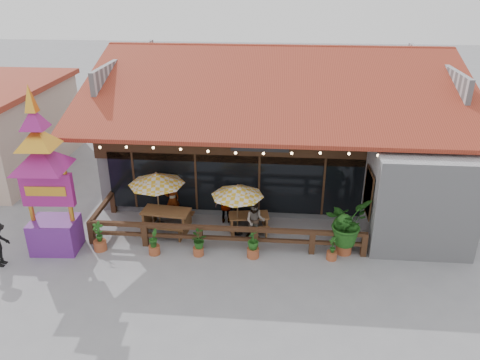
# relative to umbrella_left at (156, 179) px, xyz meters

# --- Properties ---
(ground) EXTENTS (100.00, 100.00, 0.00)m
(ground) POSITION_rel_umbrella_left_xyz_m (4.34, -0.98, -1.99)
(ground) COLOR gray
(ground) RESTS_ON ground
(restaurant_building) EXTENTS (15.50, 14.73, 6.09)m
(restaurant_building) POSITION_rel_umbrella_left_xyz_m (4.60, 5.63, 0.21)
(restaurant_building) COLOR #ADADB2
(restaurant_building) RESTS_ON ground
(patio_railing) EXTENTS (10.00, 2.60, 0.92)m
(patio_railing) POSITION_rel_umbrella_left_xyz_m (2.09, -1.25, -1.38)
(patio_railing) COLOR #452B18
(patio_railing) RESTS_ON ground
(umbrella_left) EXTENTS (2.51, 2.51, 2.28)m
(umbrella_left) POSITION_rel_umbrella_left_xyz_m (0.00, 0.00, 0.00)
(umbrella_left) COLOR brown
(umbrella_left) RESTS_ON ground
(umbrella_right) EXTENTS (2.09, 2.09, 2.09)m
(umbrella_right) POSITION_rel_umbrella_left_xyz_m (3.11, -0.42, -0.17)
(umbrella_right) COLOR brown
(umbrella_right) RESTS_ON ground
(picnic_table_left) EXTENTS (1.95, 1.73, 0.87)m
(picnic_table_left) POSITION_rel_umbrella_left_xyz_m (0.38, -0.37, -1.41)
(picnic_table_left) COLOR brown
(picnic_table_left) RESTS_ON ground
(picnic_table_right) EXTENTS (1.68, 1.51, 0.72)m
(picnic_table_right) POSITION_rel_umbrella_left_xyz_m (3.52, -0.18, -1.51)
(picnic_table_right) COLOR brown
(picnic_table_right) RESTS_ON ground
(thai_sign_tower) EXTENTS (2.52, 2.52, 6.44)m
(thai_sign_tower) POSITION_rel_umbrella_left_xyz_m (-3.24, -2.00, 1.41)
(thai_sign_tower) COLOR #622380
(thai_sign_tower) RESTS_ON ground
(tropical_plant) EXTENTS (1.93, 1.97, 2.07)m
(tropical_plant) POSITION_rel_umbrella_left_xyz_m (6.98, -1.35, -0.81)
(tropical_plant) COLOR #974929
(tropical_plant) RESTS_ON ground
(diner_a) EXTENTS (0.67, 0.58, 1.55)m
(diner_a) POSITION_rel_umbrella_left_xyz_m (0.38, 0.73, -1.22)
(diner_a) COLOR #392212
(diner_a) RESTS_ON ground
(diner_b) EXTENTS (0.77, 0.62, 1.50)m
(diner_b) POSITION_rel_umbrella_left_xyz_m (3.78, -0.66, -1.24)
(diner_b) COLOR #392212
(diner_b) RESTS_ON ground
(diner_c) EXTENTS (0.87, 0.40, 1.46)m
(diner_c) POSITION_rel_umbrella_left_xyz_m (2.58, 0.45, -1.26)
(diner_c) COLOR #392212
(diner_c) RESTS_ON ground
(planter_a) EXTENTS (0.46, 0.46, 1.12)m
(planter_a) POSITION_rel_umbrella_left_xyz_m (-1.70, -1.91, -1.52)
(planter_a) COLOR #974929
(planter_a) RESTS_ON ground
(planter_b) EXTENTS (0.40, 0.40, 0.98)m
(planter_b) POSITION_rel_umbrella_left_xyz_m (0.29, -2.00, -1.55)
(planter_b) COLOR #974929
(planter_b) RESTS_ON ground
(planter_c) EXTENTS (0.73, 0.70, 0.92)m
(planter_c) POSITION_rel_umbrella_left_xyz_m (1.86, -1.94, -1.47)
(planter_c) COLOR #974929
(planter_c) RESTS_ON ground
(planter_d) EXTENTS (0.52, 0.52, 1.04)m
(planter_d) POSITION_rel_umbrella_left_xyz_m (3.79, -1.90, -1.49)
(planter_d) COLOR #974929
(planter_d) RESTS_ON ground
(planter_e) EXTENTS (0.36, 0.37, 0.89)m
(planter_e) POSITION_rel_umbrella_left_xyz_m (6.52, -1.81, -1.62)
(planter_e) COLOR #974929
(planter_e) RESTS_ON ground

